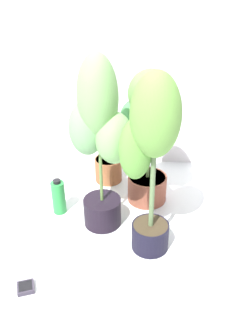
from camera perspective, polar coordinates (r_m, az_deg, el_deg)
ground_plane at (r=2.17m, az=-4.28°, el=-9.86°), size 8.00×8.00×0.00m
mylar_back_wall at (r=2.53m, az=-2.60°, el=21.42°), size 3.20×0.01×2.00m
potted_plant_back_center at (r=2.43m, az=-3.43°, el=6.33°), size 0.27×0.22×0.80m
potted_plant_center at (r=1.92m, az=-4.12°, el=5.16°), size 0.41×0.31×1.02m
potted_plant_back_right at (r=2.17m, az=3.67°, el=6.25°), size 0.40×0.34×0.86m
potted_plant_front_right at (r=1.72m, az=3.81°, el=3.18°), size 0.36×0.32×0.99m
hygrometer_box at (r=1.92m, az=-15.48°, el=-17.63°), size 0.10×0.10×0.03m
nutrient_bottle at (r=2.29m, az=-10.54°, el=-4.49°), size 0.08×0.08×0.24m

